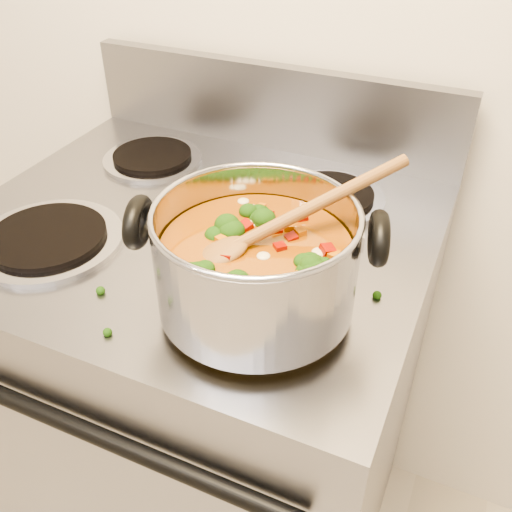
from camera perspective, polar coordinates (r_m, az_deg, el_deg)
The scene contains 4 objects.
electric_range at distance 1.22m, azimuth -4.54°, elevation -14.43°, with size 0.74×0.67×1.08m.
stockpot at distance 0.69m, azimuth 0.02°, elevation -0.60°, with size 0.31×0.25×0.15m.
wooden_spoon at distance 0.67m, azimuth 1.37°, elevation 2.75°, with size 0.21×0.23×0.10m.
cooktop_crumbs at distance 0.77m, azimuth 1.99°, elevation -3.06°, with size 0.29×0.32×0.01m.
Camera 1 is at (0.34, 0.50, 1.42)m, focal length 40.00 mm.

